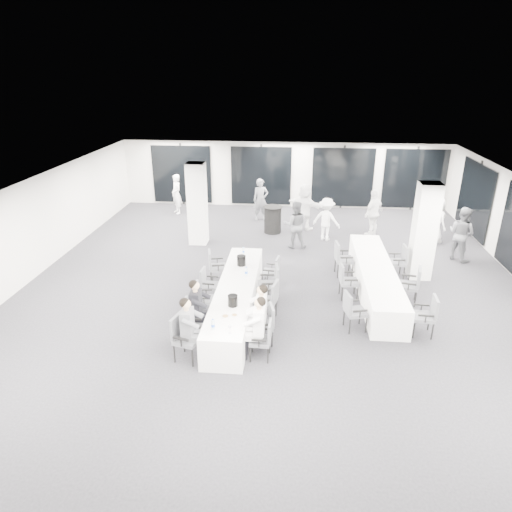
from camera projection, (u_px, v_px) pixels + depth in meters
The scene contains 43 objects.
room at pixel (307, 227), 13.29m from camera, with size 14.04×16.04×2.84m.
column_left at pixel (197, 204), 15.52m from camera, with size 0.60×0.60×2.80m, color white.
column_right at pixel (424, 232), 12.91m from camera, with size 0.60×0.60×2.80m, color white.
banquet_table_main at pixel (236, 299), 11.34m from camera, with size 0.90×5.00×0.75m, color white.
banquet_table_side at pixel (375, 279), 12.40m from camera, with size 0.90×5.00×0.75m, color white.
cocktail_table at pixel (273, 219), 16.85m from camera, with size 0.71×0.71×0.99m.
chair_main_left_near at pixel (183, 335), 9.45m from camera, with size 0.61×0.64×1.00m.
chair_main_left_second at pixel (192, 316), 10.21m from camera, with size 0.51×0.56×0.95m.
chair_main_left_mid at pixel (202, 297), 11.20m from camera, with size 0.47×0.51×0.86m.
chair_main_left_fourth at pixel (208, 282), 11.91m from camera, with size 0.47×0.52×0.88m.
chair_main_left_far at pixel (215, 265), 12.89m from camera, with size 0.57×0.60×0.95m.
chair_main_right_near at pixel (264, 338), 9.49m from camera, with size 0.45×0.50×0.87m.
chair_main_right_second at pixel (266, 322), 10.01m from camera, with size 0.55×0.58×0.91m.
chair_main_right_mid at pixel (269, 298), 10.94m from camera, with size 0.60×0.64×1.01m.
chair_main_right_fourth at pixel (271, 282), 11.74m from camera, with size 0.58×0.62×1.02m.
chair_main_right_far at pixel (273, 270), 12.67m from camera, with size 0.50×0.53×0.87m.
chair_side_left_near at pixel (353, 309), 10.53m from camera, with size 0.58×0.60×0.94m.
chair_side_left_mid at pixel (346, 279), 12.01m from camera, with size 0.52×0.57×0.96m.
chair_side_left_far at pixel (342, 257), 13.33m from camera, with size 0.57×0.62×1.01m.
chair_side_right_near at pixel (427, 313), 10.32m from camera, with size 0.51×0.56×0.96m.
chair_side_right_mid at pixel (412, 283), 11.73m from camera, with size 0.60×0.63×1.00m.
chair_side_right_far at pixel (399, 259), 13.24m from camera, with size 0.51×0.56×0.95m.
seated_guest_a at pixel (190, 326), 9.33m from camera, with size 0.50×0.38×1.44m.
seated_guest_b at pixel (199, 306), 10.10m from camera, with size 0.50×0.38×1.44m.
seated_guest_c at pixel (256, 324), 9.38m from camera, with size 0.50×0.38×1.44m.
seated_guest_d at pixel (258, 311), 9.90m from camera, with size 0.50×0.38×1.44m.
standing_guest_a at pixel (261, 197), 18.09m from camera, with size 0.69×0.56×1.89m, color #5C5E64.
standing_guest_b at pixel (295, 222), 15.29m from camera, with size 0.88×0.54×1.83m, color #5C5E64.
standing_guest_c at pixel (327, 217), 15.98m from camera, with size 1.12×0.57×1.73m, color white.
standing_guest_d at pixel (374, 210), 16.32m from camera, with size 1.16×0.65×1.97m, color white.
standing_guest_e at pixel (437, 217), 15.76m from camera, with size 0.88×0.53×1.82m, color white.
standing_guest_f at pixel (305, 204), 17.08m from camera, with size 1.80×0.69×1.96m, color white.
standing_guest_g at pixel (176, 192), 18.95m from camera, with size 0.68×0.55×1.85m, color white.
standing_guest_h at pixel (462, 230), 14.28m from camera, with size 0.95×0.58×1.96m, color #5C5E64.
ice_bucket_near at pixel (233, 301), 10.19m from camera, with size 0.22×0.22×0.26m, color black.
ice_bucket_far at pixel (241, 261), 12.28m from camera, with size 0.24×0.24×0.27m, color black.
water_bottle_a at pixel (213, 325), 9.27m from camera, with size 0.07×0.07×0.23m, color silver.
water_bottle_b at pixel (246, 272), 11.67m from camera, with size 0.07×0.07×0.23m, color silver.
water_bottle_c at pixel (243, 251), 13.04m from camera, with size 0.06×0.06×0.20m, color silver.
plate_a at pixel (225, 316), 9.78m from camera, with size 0.21×0.21×0.03m.
plate_b at pixel (234, 315), 9.82m from camera, with size 0.18×0.18×0.03m.
plate_c at pixel (234, 299), 10.50m from camera, with size 0.21×0.21×0.03m.
wine_glass at pixel (230, 327), 9.12m from camera, with size 0.08×0.08×0.20m.
Camera 1 is at (0.55, -11.57, 5.70)m, focal length 32.00 mm.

